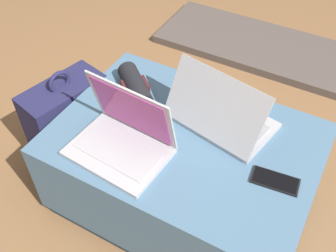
{
  "coord_description": "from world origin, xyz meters",
  "views": [
    {
      "loc": [
        0.4,
        -0.84,
        1.39
      ],
      "look_at": [
        -0.04,
        -0.05,
        0.46
      ],
      "focal_mm": 42.0,
      "sensor_mm": 36.0,
      "label": 1
    }
  ],
  "objects_px": {
    "laptop_far": "(219,115)",
    "cell_phone": "(275,181)",
    "wrist_brace": "(135,86)",
    "laptop_near": "(123,138)",
    "backpack": "(68,121)"
  },
  "relations": [
    {
      "from": "laptop_far",
      "to": "cell_phone",
      "type": "height_order",
      "value": "laptop_far"
    },
    {
      "from": "laptop_near",
      "to": "laptop_far",
      "type": "bearing_deg",
      "value": 52.2
    },
    {
      "from": "laptop_far",
      "to": "backpack",
      "type": "xyz_separation_m",
      "value": [
        -0.64,
        -0.11,
        -0.24
      ]
    },
    {
      "from": "laptop_near",
      "to": "cell_phone",
      "type": "bearing_deg",
      "value": 17.15
    },
    {
      "from": "laptop_far",
      "to": "cell_phone",
      "type": "distance_m",
      "value": 0.3
    },
    {
      "from": "cell_phone",
      "to": "wrist_brace",
      "type": "xyz_separation_m",
      "value": [
        -0.61,
        0.15,
        0.03
      ]
    },
    {
      "from": "wrist_brace",
      "to": "laptop_near",
      "type": "bearing_deg",
      "value": -65.65
    },
    {
      "from": "laptop_near",
      "to": "wrist_brace",
      "type": "relative_size",
      "value": 1.57
    },
    {
      "from": "cell_phone",
      "to": "backpack",
      "type": "bearing_deg",
      "value": -98.57
    },
    {
      "from": "laptop_near",
      "to": "cell_phone",
      "type": "relative_size",
      "value": 2.18
    },
    {
      "from": "laptop_near",
      "to": "backpack",
      "type": "xyz_separation_m",
      "value": [
        -0.41,
        0.15,
        -0.25
      ]
    },
    {
      "from": "laptop_far",
      "to": "wrist_brace",
      "type": "relative_size",
      "value": 1.85
    },
    {
      "from": "laptop_near",
      "to": "backpack",
      "type": "height_order",
      "value": "laptop_near"
    },
    {
      "from": "laptop_far",
      "to": "backpack",
      "type": "relative_size",
      "value": 0.87
    },
    {
      "from": "laptop_far",
      "to": "cell_phone",
      "type": "xyz_separation_m",
      "value": [
        0.26,
        -0.15,
        -0.04
      ]
    }
  ]
}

